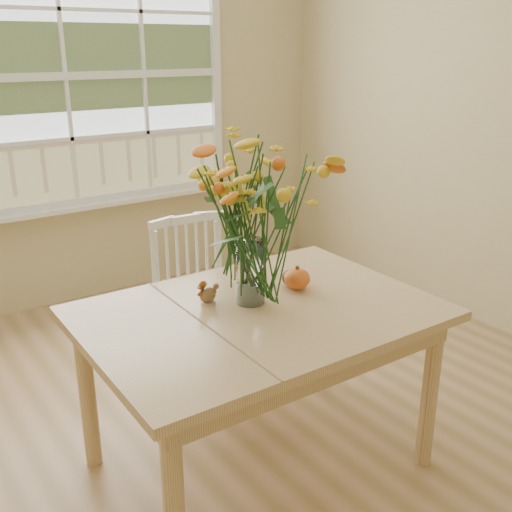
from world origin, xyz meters
TOP-DOWN VIEW (x-y plane):
  - floor at (0.00, 0.00)m, footprint 4.00×4.50m
  - wall_back at (0.00, 2.25)m, footprint 4.00×0.02m
  - window at (0.00, 2.21)m, footprint 2.42×0.12m
  - dining_table at (-0.04, 0.02)m, footprint 1.40×1.01m
  - windsor_chair at (0.10, 0.77)m, footprint 0.44×0.42m
  - flower_vase at (-0.03, 0.09)m, footprint 0.56×0.56m
  - pumpkin at (0.22, 0.09)m, footprint 0.11×0.11m
  - turkey_figurine at (-0.18, 0.18)m, footprint 0.09×0.08m
  - dark_gourd at (0.22, 0.14)m, footprint 0.13×0.09m

SIDE VIEW (x-z plane):
  - floor at x=0.00m, z-range -0.01..0.00m
  - windsor_chair at x=0.10m, z-range 0.06..0.95m
  - dining_table at x=-0.04m, z-range 0.28..1.02m
  - dark_gourd at x=0.22m, z-range 0.74..0.81m
  - turkey_figurine at x=-0.18m, z-range 0.73..0.83m
  - pumpkin at x=0.22m, z-range 0.74..0.83m
  - flower_vase at x=-0.03m, z-range 0.81..1.47m
  - wall_back at x=0.00m, z-range 0.00..2.70m
  - window at x=0.00m, z-range 0.66..2.40m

